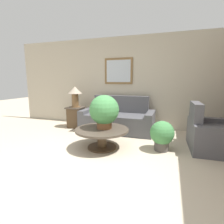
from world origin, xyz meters
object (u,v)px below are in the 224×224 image
at_px(potted_plant_on_table, 104,111).
at_px(couch_main, 118,120).
at_px(potted_plant_floor, 162,134).
at_px(coffee_table, 102,134).
at_px(table_lamp, 75,93).
at_px(armchair, 215,136).
at_px(side_table, 76,117).

bearing_deg(potted_plant_on_table, couch_main, 94.17).
bearing_deg(potted_plant_floor, couch_main, 139.29).
height_order(coffee_table, table_lamp, table_lamp).
distance_m(armchair, coffee_table, 2.24).
bearing_deg(table_lamp, potted_plant_on_table, -41.56).
bearing_deg(side_table, potted_plant_on_table, -41.56).
bearing_deg(coffee_table, table_lamp, 136.56).
bearing_deg(armchair, potted_plant_floor, 106.57).
xyz_separation_m(couch_main, potted_plant_on_table, (0.09, -1.26, 0.46)).
xyz_separation_m(table_lamp, potted_plant_floor, (2.50, -1.01, -0.67)).
bearing_deg(armchair, potted_plant_on_table, 102.18).
xyz_separation_m(armchair, potted_plant_floor, (-0.99, -0.33, 0.03)).
relative_size(couch_main, potted_plant_floor, 3.28).
distance_m(coffee_table, table_lamp, 1.97).
relative_size(coffee_table, table_lamp, 1.81).
relative_size(armchair, table_lamp, 1.78).
bearing_deg(potted_plant_floor, coffee_table, -167.57).
xyz_separation_m(coffee_table, table_lamp, (-1.34, 1.27, 0.70)).
xyz_separation_m(armchair, side_table, (-3.49, 0.67, 0.01)).
bearing_deg(table_lamp, coffee_table, -43.44).
relative_size(armchair, side_table, 1.76).
relative_size(side_table, potted_plant_on_table, 0.89).
xyz_separation_m(armchair, potted_plant_on_table, (-2.13, -0.54, 0.47)).
distance_m(couch_main, potted_plant_on_table, 1.34).
xyz_separation_m(couch_main, potted_plant_floor, (1.22, -1.05, 0.02)).
bearing_deg(couch_main, potted_plant_floor, -40.71).
bearing_deg(potted_plant_on_table, side_table, 138.44).
distance_m(table_lamp, potted_plant_floor, 2.78).
bearing_deg(couch_main, table_lamp, -178.03).
distance_m(armchair, potted_plant_floor, 1.05).
height_order(table_lamp, potted_plant_on_table, table_lamp).
height_order(couch_main, potted_plant_on_table, potted_plant_on_table).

